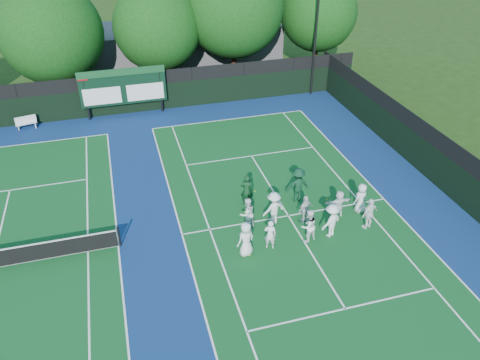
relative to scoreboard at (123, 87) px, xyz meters
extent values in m
plane|color=#1D390F|center=(7.01, -15.59, -2.19)|extent=(120.00, 120.00, 0.00)
cube|color=navy|center=(1.01, -14.59, -2.19)|extent=(34.00, 32.00, 0.01)
cube|color=#104E1E|center=(7.01, -14.59, -2.18)|extent=(10.97, 23.77, 0.00)
cube|color=white|center=(7.01, -2.70, -2.18)|extent=(10.97, 0.08, 0.00)
cube|color=white|center=(1.53, -14.59, -2.18)|extent=(0.08, 23.77, 0.00)
cube|color=white|center=(12.50, -14.59, -2.18)|extent=(0.08, 23.77, 0.00)
cube|color=white|center=(2.90, -14.59, -2.18)|extent=(0.08, 23.77, 0.00)
cube|color=white|center=(11.13, -14.59, -2.18)|extent=(0.08, 23.77, 0.00)
cube|color=white|center=(7.01, -20.99, -2.18)|extent=(8.23, 0.08, 0.00)
cube|color=white|center=(7.01, -8.19, -2.18)|extent=(8.23, 0.08, 0.00)
cube|color=white|center=(7.01, -14.59, -2.18)|extent=(0.08, 12.80, 0.00)
cube|color=white|center=(-6.99, -2.70, -2.18)|extent=(10.97, 0.08, 0.00)
cube|color=white|center=(-1.50, -14.59, -2.18)|extent=(0.08, 23.77, 0.00)
cube|color=white|center=(-2.87, -14.59, -2.18)|extent=(0.08, 23.77, 0.00)
cube|color=white|center=(-6.99, -8.19, -2.18)|extent=(8.23, 0.08, 0.00)
cube|color=black|center=(1.01, 0.41, -1.19)|extent=(34.00, 0.08, 2.00)
cube|color=black|center=(1.01, 0.41, 0.31)|extent=(34.00, 0.05, 1.00)
cube|color=black|center=(16.01, -14.59, -1.19)|extent=(0.08, 32.00, 2.00)
cube|color=black|center=(16.01, -14.59, 0.31)|extent=(0.05, 32.00, 1.00)
cylinder|color=black|center=(-2.59, 0.01, -0.44)|extent=(0.16, 0.16, 3.50)
cylinder|color=black|center=(2.61, 0.01, -0.44)|extent=(0.16, 0.16, 3.50)
cube|color=black|center=(0.01, 0.01, 0.01)|extent=(6.00, 0.15, 2.60)
cube|color=#144822|center=(0.01, -0.09, 1.11)|extent=(6.00, 0.05, 0.50)
cube|color=white|center=(-1.49, -0.09, -0.49)|extent=(2.60, 0.04, 1.20)
cube|color=white|center=(1.51, -0.09, -0.49)|extent=(2.60, 0.04, 1.20)
cube|color=#A30D15|center=(-2.59, -0.09, 1.01)|extent=(0.70, 0.04, 0.50)
cube|color=#58575C|center=(5.01, 8.41, -0.19)|extent=(18.00, 6.00, 4.00)
cylinder|color=black|center=(14.51, 0.11, 2.81)|extent=(0.16, 0.16, 10.00)
cylinder|color=black|center=(-1.39, -14.59, -1.64)|extent=(0.10, 0.10, 1.10)
cube|color=silver|center=(-6.78, -0.29, -1.81)|extent=(1.42, 0.66, 0.06)
cube|color=silver|center=(-6.78, -0.15, -1.55)|extent=(1.35, 0.36, 0.46)
cube|color=silver|center=(-7.33, -0.29, -2.01)|extent=(0.12, 0.33, 0.37)
cube|color=silver|center=(-6.23, -0.29, -2.01)|extent=(0.12, 0.33, 0.37)
cylinder|color=black|center=(-4.34, 3.91, -0.95)|extent=(0.44, 0.44, 2.48)
sphere|color=#0D3A0E|center=(-4.34, 3.91, 3.04)|extent=(7.33, 7.33, 7.33)
sphere|color=#0D3A0E|center=(-3.74, 4.21, 2.30)|extent=(5.13, 5.13, 5.13)
cylinder|color=black|center=(3.21, 3.91, -0.86)|extent=(0.44, 0.44, 2.66)
sphere|color=#0D3A0E|center=(3.21, 3.91, 2.96)|extent=(6.63, 6.63, 6.63)
sphere|color=#0D3A0E|center=(3.81, 4.21, 2.29)|extent=(4.64, 4.64, 4.64)
cylinder|color=black|center=(9.19, 3.91, -0.54)|extent=(0.44, 0.44, 3.31)
sphere|color=#0D3A0E|center=(9.19, 3.91, 4.03)|extent=(7.78, 7.78, 7.78)
sphere|color=#0D3A0E|center=(9.79, 4.21, 3.25)|extent=(5.44, 5.44, 5.44)
cylinder|color=black|center=(16.37, 3.91, -0.68)|extent=(0.44, 0.44, 3.02)
sphere|color=#0D3A0E|center=(16.37, 3.91, 3.17)|extent=(6.25, 6.25, 6.25)
sphere|color=#0D3A0E|center=(16.97, 4.21, 2.55)|extent=(4.37, 4.37, 4.37)
sphere|color=yellow|center=(4.24, -16.94, -2.16)|extent=(0.07, 0.07, 0.07)
sphere|color=yellow|center=(6.85, -12.20, -2.16)|extent=(0.07, 0.07, 0.07)
sphere|color=yellow|center=(4.94, -13.72, -2.16)|extent=(0.07, 0.07, 0.07)
sphere|color=yellow|center=(6.03, -12.01, -2.16)|extent=(0.07, 0.07, 0.07)
sphere|color=yellow|center=(9.49, -13.83, -2.16)|extent=(0.07, 0.07, 0.07)
imported|color=white|center=(4.11, -16.76, -1.31)|extent=(1.00, 0.83, 1.76)
imported|color=white|center=(5.31, -16.62, -1.42)|extent=(0.66, 0.55, 1.55)
imported|color=white|center=(7.20, -16.60, -1.33)|extent=(0.98, 0.85, 1.73)
imported|color=white|center=(8.38, -16.57, -1.31)|extent=(1.31, 1.07, 1.77)
imported|color=white|center=(10.43, -16.52, -1.35)|extent=(1.07, 0.70, 1.69)
imported|color=white|center=(4.71, -14.90, -1.34)|extent=(0.98, 0.86, 1.71)
imported|color=white|center=(6.07, -14.89, -1.30)|extent=(1.28, 0.92, 1.79)
imported|color=silver|center=(7.62, -15.23, -1.42)|extent=(0.98, 0.70, 1.55)
imported|color=white|center=(9.43, -15.24, -1.44)|extent=(1.39, 0.45, 1.49)
imported|color=white|center=(10.67, -15.21, -1.37)|extent=(0.93, 0.74, 1.65)
imported|color=#0E3318|center=(5.25, -13.02, -1.29)|extent=(0.74, 0.58, 1.80)
imported|color=#0E341E|center=(7.94, -13.39, -1.21)|extent=(1.30, 0.79, 1.96)
camera|label=1|loc=(-0.58, -32.28, 12.27)|focal=35.00mm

